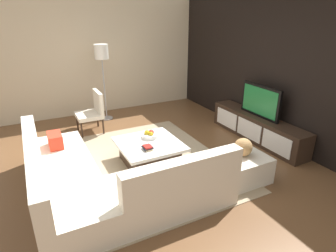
{
  "coord_description": "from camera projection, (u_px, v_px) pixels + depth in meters",
  "views": [
    {
      "loc": [
        3.84,
        -1.56,
        2.41
      ],
      "look_at": [
        -0.33,
        0.57,
        0.51
      ],
      "focal_mm": 30.3,
      "sensor_mm": 36.0,
      "label": 1
    }
  ],
  "objects": [
    {
      "name": "coffee_table",
      "position": [
        149.0,
        152.0,
        4.78
      ],
      "size": [
        1.03,
        1.0,
        0.38
      ],
      "color": "#332319",
      "rests_on": "ground"
    },
    {
      "name": "decorative_ball",
      "position": [
        243.0,
        147.0,
        4.21
      ],
      "size": [
        0.27,
        0.27,
        0.27
      ],
      "primitive_type": "sphere",
      "color": "#AD8451",
      "rests_on": "ottoman"
    },
    {
      "name": "ottoman",
      "position": [
        241.0,
        167.0,
        4.33
      ],
      "size": [
        0.7,
        0.7,
        0.4
      ],
      "primitive_type": "cube",
      "color": "beige",
      "rests_on": "ground"
    },
    {
      "name": "ground_plane",
      "position": [
        147.0,
        167.0,
        4.73
      ],
      "size": [
        14.0,
        14.0,
        0.0
      ],
      "primitive_type": "plane",
      "color": "brown"
    },
    {
      "name": "feature_wall_back",
      "position": [
        276.0,
        69.0,
        5.34
      ],
      "size": [
        6.4,
        0.12,
        2.8
      ],
      "primitive_type": "cube",
      "color": "black",
      "rests_on": "ground"
    },
    {
      "name": "side_wall_left",
      "position": [
        101.0,
        56.0,
        6.93
      ],
      "size": [
        0.12,
        5.2,
        2.8
      ],
      "primitive_type": "cube",
      "color": "beige",
      "rests_on": "ground"
    },
    {
      "name": "media_console",
      "position": [
        257.0,
        128.0,
        5.65
      ],
      "size": [
        2.27,
        0.43,
        0.5
      ],
      "color": "#332319",
      "rests_on": "ground"
    },
    {
      "name": "area_rug",
      "position": [
        144.0,
        164.0,
        4.81
      ],
      "size": [
        3.2,
        2.6,
        0.01
      ],
      "primitive_type": "cube",
      "color": "tan",
      "rests_on": "ground"
    },
    {
      "name": "sectional_couch",
      "position": [
        102.0,
        181.0,
        3.81
      ],
      "size": [
        2.54,
        2.43,
        0.83
      ],
      "color": "beige",
      "rests_on": "ground"
    },
    {
      "name": "fruit_bowl",
      "position": [
        150.0,
        135.0,
        4.88
      ],
      "size": [
        0.28,
        0.28,
        0.14
      ],
      "color": "silver",
      "rests_on": "coffee_table"
    },
    {
      "name": "accent_chair_near",
      "position": [
        93.0,
        110.0,
        5.95
      ],
      "size": [
        0.56,
        0.52,
        0.87
      ],
      "rotation": [
        0.0,
        0.0,
        0.09
      ],
      "color": "#332319",
      "rests_on": "ground"
    },
    {
      "name": "television",
      "position": [
        260.0,
        101.0,
        5.44
      ],
      "size": [
        0.96,
        0.06,
        0.62
      ],
      "color": "black",
      "rests_on": "media_console"
    },
    {
      "name": "floor_lamp",
      "position": [
        102.0,
        57.0,
        6.3
      ],
      "size": [
        0.31,
        0.31,
        1.74
      ],
      "color": "#A5A5AA",
      "rests_on": "ground"
    },
    {
      "name": "book_stack",
      "position": [
        148.0,
        147.0,
        4.47
      ],
      "size": [
        0.18,
        0.15,
        0.07
      ],
      "color": "#CCB78C",
      "rests_on": "coffee_table"
    }
  ]
}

